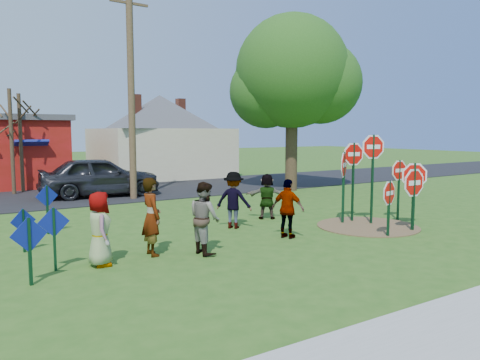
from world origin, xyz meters
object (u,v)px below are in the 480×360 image
object	(u,v)px
person_b	(151,217)
suv	(100,176)
stop_sign_c	(373,158)
person_a	(100,229)
leafy_tree	(294,78)
stop_sign_b	(353,162)
utility_pole	(131,84)
stop_sign_d	(399,175)
stop_sign_a	(389,197)

from	to	relation	value
person_b	suv	distance (m)	11.12
stop_sign_c	person_a	world-z (taller)	stop_sign_c
person_a	leafy_tree	world-z (taller)	leafy_tree
stop_sign_b	utility_pole	bearing A→B (deg)	127.49
leafy_tree	stop_sign_b	bearing A→B (deg)	-115.65
suv	utility_pole	xyz separation A→B (m)	(1.04, -1.59, 4.14)
stop_sign_c	utility_pole	size ratio (longest dim) A/B	0.32
utility_pole	stop_sign_c	bearing A→B (deg)	-64.34
stop_sign_c	stop_sign_d	world-z (taller)	stop_sign_c
person_a	leafy_tree	distance (m)	15.63
stop_sign_b	stop_sign_d	world-z (taller)	stop_sign_b
stop_sign_d	leafy_tree	size ratio (longest dim) A/B	0.25
stop_sign_b	person_a	bearing A→B (deg)	-164.59
stop_sign_a	stop_sign_d	distance (m)	2.84
utility_pole	person_a	bearing A→B (deg)	-113.88
person_b	utility_pole	world-z (taller)	utility_pole
person_a	utility_pole	world-z (taller)	utility_pole
stop_sign_d	leafy_tree	distance (m)	9.53
stop_sign_a	person_b	distance (m)	6.75
person_a	utility_pole	bearing A→B (deg)	-16.97
stop_sign_b	person_a	world-z (taller)	stop_sign_b
stop_sign_d	suv	distance (m)	13.20
person_a	utility_pole	xyz separation A→B (m)	(4.24, 9.58, 4.25)
stop_sign_c	suv	distance (m)	12.60
stop_sign_a	stop_sign_b	size ratio (longest dim) A/B	0.63
stop_sign_d	person_b	world-z (taller)	stop_sign_d
stop_sign_c	stop_sign_d	bearing A→B (deg)	18.21
stop_sign_a	utility_pole	distance (m)	12.35
stop_sign_c	stop_sign_d	distance (m)	1.46
stop_sign_d	leafy_tree	bearing A→B (deg)	76.87
person_b	suv	xyz separation A→B (m)	(1.88, 10.96, -0.00)
suv	leafy_tree	world-z (taller)	leafy_tree
stop_sign_c	leafy_tree	xyz separation A→B (m)	(3.48, 8.31, 3.54)
stop_sign_b	leafy_tree	size ratio (longest dim) A/B	0.32
stop_sign_d	utility_pole	world-z (taller)	utility_pole
person_a	stop_sign_b	bearing A→B (deg)	-78.94
stop_sign_b	utility_pole	xyz separation A→B (m)	(-4.41, 8.95, 3.07)
stop_sign_a	utility_pole	size ratio (longest dim) A/B	0.18
stop_sign_b	stop_sign_d	distance (m)	1.73
stop_sign_a	stop_sign_c	bearing A→B (deg)	42.43
person_a	suv	size ratio (longest dim) A/B	0.31
person_a	person_b	size ratio (longest dim) A/B	0.88
stop_sign_c	suv	world-z (taller)	stop_sign_c
stop_sign_a	stop_sign_b	world-z (taller)	stop_sign_b
stop_sign_d	person_b	bearing A→B (deg)	179.87
person_b	leafy_tree	size ratio (longest dim) A/B	0.22
stop_sign_d	person_b	distance (m)	8.88
person_b	stop_sign_d	bearing A→B (deg)	-90.89
stop_sign_a	stop_sign_d	xyz separation A→B (m)	(2.35, 1.54, 0.39)
person_a	leafy_tree	xyz separation A→B (m)	(12.33, 8.29, 4.86)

